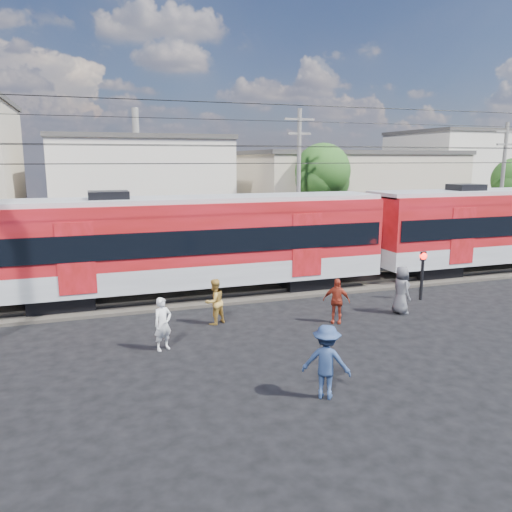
{
  "coord_description": "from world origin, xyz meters",
  "views": [
    {
      "loc": [
        -5.7,
        -11.96,
        5.67
      ],
      "look_at": [
        0.01,
        5.0,
        2.19
      ],
      "focal_mm": 35.0,
      "sensor_mm": 36.0,
      "label": 1
    }
  ],
  "objects_px": {
    "commuter_train": "(197,240)",
    "pedestrian_c": "(326,362)",
    "pedestrian_a": "(163,324)",
    "crossing_signal": "(423,267)"
  },
  "relations": [
    {
      "from": "commuter_train",
      "to": "crossing_signal",
      "type": "bearing_deg",
      "value": -21.75
    },
    {
      "from": "pedestrian_a",
      "to": "crossing_signal",
      "type": "distance_m",
      "value": 11.02
    },
    {
      "from": "commuter_train",
      "to": "pedestrian_a",
      "type": "height_order",
      "value": "commuter_train"
    },
    {
      "from": "commuter_train",
      "to": "pedestrian_c",
      "type": "height_order",
      "value": "commuter_train"
    },
    {
      "from": "pedestrian_c",
      "to": "commuter_train",
      "type": "bearing_deg",
      "value": -51.08
    },
    {
      "from": "pedestrian_a",
      "to": "crossing_signal",
      "type": "xyz_separation_m",
      "value": [
        10.8,
        2.11,
        0.58
      ]
    },
    {
      "from": "pedestrian_c",
      "to": "crossing_signal",
      "type": "height_order",
      "value": "crossing_signal"
    },
    {
      "from": "pedestrian_a",
      "to": "pedestrian_c",
      "type": "height_order",
      "value": "pedestrian_c"
    },
    {
      "from": "pedestrian_a",
      "to": "crossing_signal",
      "type": "relative_size",
      "value": 0.81
    },
    {
      "from": "pedestrian_c",
      "to": "crossing_signal",
      "type": "bearing_deg",
      "value": -106.24
    }
  ]
}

